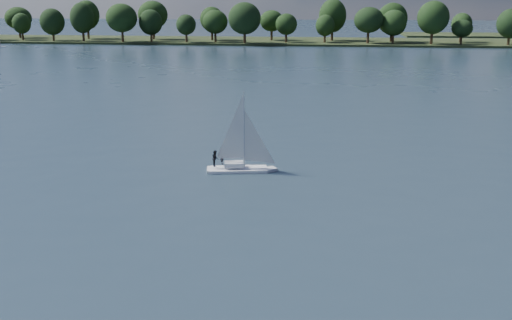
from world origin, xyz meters
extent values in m
plane|color=#233342|center=(0.00, 100.00, 0.00)|extent=(700.00, 700.00, 0.00)
cube|color=black|center=(0.00, 212.00, 0.00)|extent=(660.00, 40.00, 1.50)
cube|color=white|center=(5.71, 38.69, 0.00)|extent=(6.65, 2.85, 0.76)
cube|color=white|center=(5.71, 38.69, 0.76)|extent=(2.06, 1.44, 0.47)
cylinder|color=#ADACB3|center=(5.71, 38.69, 4.31)|extent=(0.11, 0.11, 7.58)
imported|color=black|center=(3.97, 39.17, 1.37)|extent=(0.54, 0.68, 1.63)
imported|color=black|center=(3.39, 38.43, 1.37)|extent=(0.82, 0.94, 1.63)
cube|color=silver|center=(-99.56, 176.96, 0.00)|extent=(3.40, 2.05, 0.51)
cylinder|color=silver|center=(-99.56, 176.96, 2.55)|extent=(0.09, 0.09, 4.54)
camera|label=1|loc=(13.78, -15.54, 16.84)|focal=40.00mm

